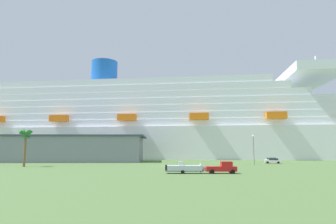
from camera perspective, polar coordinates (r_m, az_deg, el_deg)
The scene contains 10 objects.
ground_plane at distance 105.65m, azimuth 0.30°, elevation -10.00°, with size 600.00×600.00×0.00m, color #4C6B38.
cruise_ship at distance 137.40m, azimuth 0.86°, elevation -3.17°, with size 267.23×55.10×58.51m.
terminal_building at distance 111.26m, azimuth -23.34°, elevation -6.87°, with size 71.96×26.43×9.27m.
pickup_truck at distance 53.79m, azimuth 11.04°, elevation -11.11°, with size 5.67×2.44×2.20m.
small_boat_on_trailer at distance 53.04m, azimuth 4.15°, elevation -11.37°, with size 8.83×2.31×2.15m.
palm_tree at distance 81.28m, azimuth -27.06°, elevation -4.64°, with size 3.50×3.44×9.48m.
street_lamp at distance 83.31m, azimuth 17.07°, elevation -6.56°, with size 0.56×0.56×8.47m.
parked_car_silver_sedan at distance 94.71m, azimuth 20.63°, elevation -9.30°, with size 5.07×2.80×1.58m.
parked_car_white_van at distance 102.05m, azimuth 20.49°, elevation -9.15°, with size 4.57×2.46×1.58m.
parked_car_blue_suv at distance 105.56m, azimuth -20.34°, elevation -9.09°, with size 4.76×2.73×1.58m.
Camera 1 is at (4.31, -75.47, 4.51)m, focal length 29.83 mm.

